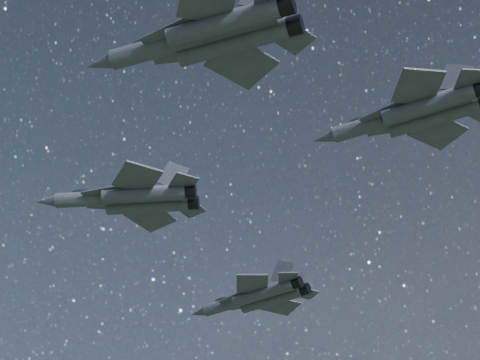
% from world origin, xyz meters
% --- Properties ---
extents(jet_lead, '(17.20, 11.59, 4.34)m').
position_xyz_m(jet_lead, '(-10.21, 3.44, 147.80)').
color(jet_lead, '#343741').
extents(jet_left, '(16.06, 11.12, 4.03)m').
position_xyz_m(jet_left, '(-4.80, 23.52, 145.82)').
color(jet_left, '#343741').
extents(jet_right, '(17.66, 12.53, 4.49)m').
position_xyz_m(jet_right, '(6.64, -15.30, 145.51)').
color(jet_right, '#343741').
extents(jet_slot, '(15.43, 10.91, 3.91)m').
position_xyz_m(jet_slot, '(18.69, -1.54, 145.14)').
color(jet_slot, '#343741').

